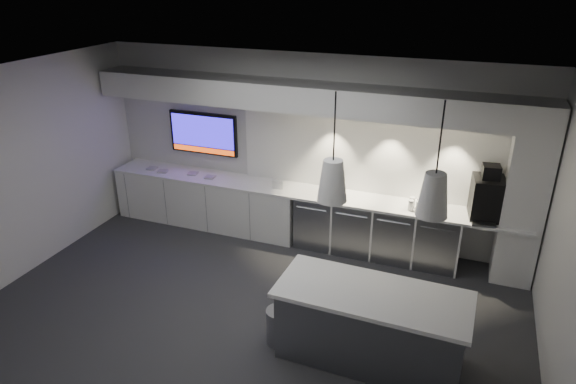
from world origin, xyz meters
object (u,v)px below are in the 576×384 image
at_px(island, 370,326).
at_px(bin, 279,326).
at_px(coffee_machine, 487,196).
at_px(wall_tv, 203,133).

xyz_separation_m(island, bin, (-1.07, -0.10, -0.23)).
bearing_deg(coffee_machine, island, -121.96).
bearing_deg(wall_tv, bin, -48.02).
distance_m(island, coffee_machine, 2.75).
bearing_deg(bin, island, 5.13).
relative_size(wall_tv, coffee_machine, 1.60).
bearing_deg(wall_tv, coffee_machine, -3.05).
bearing_deg(bin, wall_tv, 131.98).
height_order(island, coffee_machine, coffee_machine).
height_order(bin, coffee_machine, coffee_machine).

